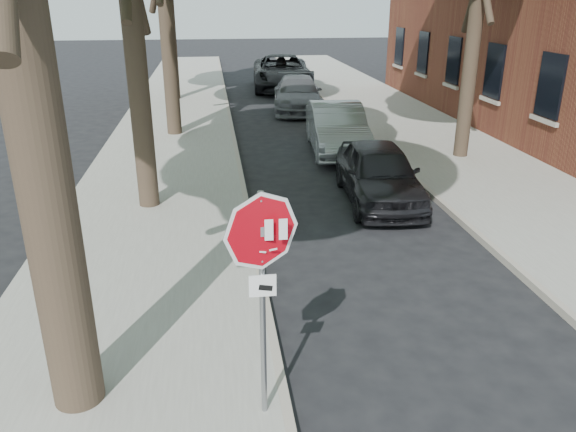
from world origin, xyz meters
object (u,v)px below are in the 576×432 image
(stop_sign, at_px, (262,265))
(car_a, at_px, (379,173))
(car_b, at_px, (337,128))
(car_d, at_px, (282,72))
(car_c, at_px, (298,94))

(stop_sign, bearing_deg, car_a, 64.33)
(car_b, xyz_separation_m, car_d, (-0.12, 12.38, 0.12))
(stop_sign, relative_size, car_c, 0.55)
(car_a, bearing_deg, car_d, 94.18)
(car_d, bearing_deg, car_c, -86.78)
(stop_sign, distance_m, car_d, 23.97)
(stop_sign, height_order, car_a, stop_sign)
(car_a, bearing_deg, car_c, 94.76)
(car_a, bearing_deg, stop_sign, -111.88)
(stop_sign, height_order, car_c, stop_sign)
(stop_sign, distance_m, car_b, 11.88)
(car_b, bearing_deg, car_a, -85.42)
(car_a, relative_size, car_c, 0.84)
(car_d, bearing_deg, car_a, -85.65)
(car_b, relative_size, car_d, 0.72)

